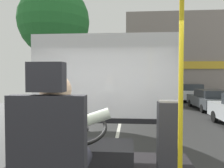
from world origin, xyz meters
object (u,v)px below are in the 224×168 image
at_px(parked_car_white, 189,92).
at_px(bus_driver, 59,145).
at_px(handrail_pole, 181,106).
at_px(steering_console, 89,158).
at_px(fare_box, 168,141).
at_px(parked_car_blue, 172,87).
at_px(parked_car_charcoal, 211,99).

bearing_deg(parked_car_white, bus_driver, -107.38).
relative_size(handrail_pole, parked_car_white, 0.47).
distance_m(bus_driver, parked_car_white, 17.73).
height_order(bus_driver, steering_console, bus_driver).
height_order(bus_driver, fare_box, bus_driver).
height_order(fare_box, parked_car_white, fare_box).
relative_size(bus_driver, parked_car_white, 0.19).
distance_m(fare_box, parked_car_blue, 22.59).
bearing_deg(parked_car_white, steering_console, -108.57).
relative_size(fare_box, parked_car_charcoal, 0.24).
bearing_deg(bus_driver, fare_box, 48.80).
height_order(fare_box, parked_car_blue, fare_box).
relative_size(fare_box, parked_car_white, 0.23).
bearing_deg(steering_console, parked_car_charcoal, 63.89).
height_order(handrail_pole, fare_box, handrail_pole).
relative_size(parked_car_charcoal, parked_car_blue, 0.90).
xyz_separation_m(steering_console, parked_car_charcoal, (5.31, 10.83, -0.36)).
distance_m(bus_driver, parked_car_charcoal, 13.13).
distance_m(parked_car_charcoal, parked_car_white, 4.92).
bearing_deg(handrail_pole, bus_driver, -149.97).
height_order(handrail_pole, parked_car_charcoal, handrail_pole).
bearing_deg(parked_car_white, parked_car_charcoal, -89.82).
bearing_deg(handrail_pole, steering_console, 148.78).
height_order(steering_console, parked_car_charcoal, steering_console).
relative_size(bus_driver, steering_console, 0.72).
height_order(parked_car_white, parked_car_blue, parked_car_blue).
xyz_separation_m(fare_box, parked_car_charcoal, (4.35, 10.89, -0.61)).
distance_m(bus_driver, fare_box, 1.48).
bearing_deg(steering_console, parked_car_blue, 76.98).
bearing_deg(parked_car_blue, steering_console, -103.02).
xyz_separation_m(bus_driver, fare_box, (0.96, 1.10, -0.27)).
bearing_deg(parked_car_white, handrail_pole, -104.79).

